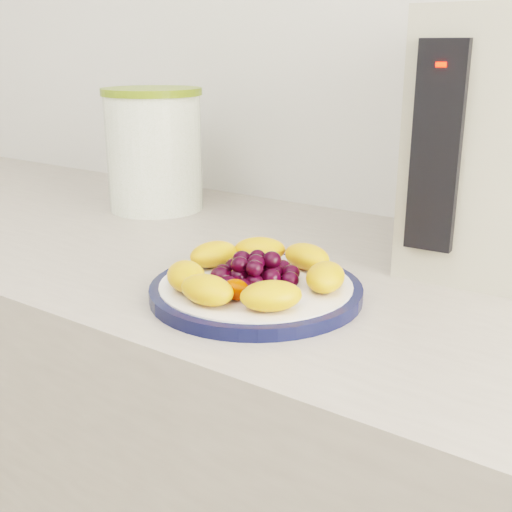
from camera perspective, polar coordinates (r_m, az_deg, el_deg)
The scene contains 8 objects.
plate_rim at distance 0.74m, azimuth 0.00°, elevation -3.12°, with size 0.25×0.25×0.01m, color #0D1335.
plate_face at distance 0.74m, azimuth 0.00°, elevation -3.05°, with size 0.22×0.22×0.02m, color white.
canister at distance 1.15m, azimuth -9.01°, elevation 9.01°, with size 0.17×0.17×0.20m, color #506B1E.
canister_lid at distance 1.14m, azimuth -9.27°, elevation 14.23°, with size 0.17×0.17×0.01m, color olive.
appliance_body at distance 0.89m, azimuth 21.11°, elevation 9.48°, with size 0.18×0.26×0.32m, color #B7B29C.
appliance_panel at distance 0.77m, azimuth 15.76°, elevation 9.20°, with size 0.06×0.02×0.24m, color black.
appliance_led at distance 0.75m, azimuth 16.15°, elevation 16.03°, with size 0.01×0.01×0.01m, color #FF0C05.
fruit_plate at distance 0.73m, azimuth -0.40°, elevation -1.37°, with size 0.21×0.21×0.04m.
Camera 1 is at (0.42, 0.50, 1.18)m, focal length 45.00 mm.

